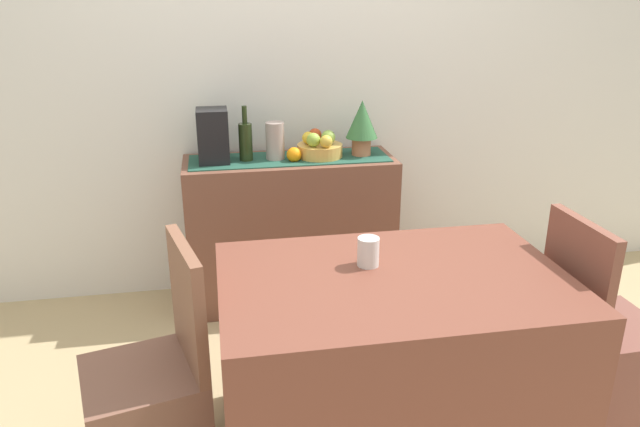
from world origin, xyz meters
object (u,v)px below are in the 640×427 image
wine_bottle (246,141)px  chair_by_corner (598,363)px  ceramic_vase (275,141)px  sideboard_console (291,231)px  coffee_cup (368,252)px  fruit_bowl (320,150)px  potted_plant (362,123)px  coffee_maker (213,136)px  chair_near_window (151,414)px  dining_table (390,364)px

wine_bottle → chair_by_corner: 1.97m
ceramic_vase → chair_by_corner: size_ratio=0.23×
sideboard_console → coffee_cup: size_ratio=10.47×
fruit_bowl → potted_plant: 0.27m
coffee_cup → chair_by_corner: chair_by_corner is taller
ceramic_vase → coffee_cup: bearing=-79.9°
ceramic_vase → potted_plant: potted_plant is taller
potted_plant → coffee_cup: (-0.27, -1.18, -0.23)m
ceramic_vase → potted_plant: 0.48m
coffee_maker → coffee_cup: bearing=-65.6°
ceramic_vase → potted_plant: (0.48, 0.00, 0.08)m
coffee_cup → chair_near_window: (-0.82, -0.10, -0.53)m
chair_by_corner → chair_near_window: bearing=179.9°
wine_bottle → chair_by_corner: size_ratio=0.33×
sideboard_console → coffee_maker: 0.69m
wine_bottle → chair_by_corner: (1.32, -1.28, -0.68)m
dining_table → chair_near_window: chair_near_window is taller
coffee_maker → chair_by_corner: size_ratio=0.32×
fruit_bowl → coffee_maker: (-0.57, 0.00, 0.10)m
potted_plant → chair_by_corner: (0.69, -1.28, -0.75)m
potted_plant → coffee_cup: potted_plant is taller
potted_plant → dining_table: potted_plant is taller
ceramic_vase → coffee_cup: ceramic_vase is taller
fruit_bowl → dining_table: (0.04, -1.28, -0.51)m
coffee_maker → dining_table: (0.61, -1.28, -0.61)m
fruit_bowl → ceramic_vase: (-0.24, 0.00, 0.06)m
coffee_maker → wine_bottle: bearing=-0.0°
chair_near_window → coffee_cup: bearing=6.9°
dining_table → chair_by_corner: bearing=-0.0°
dining_table → coffee_cup: size_ratio=11.41×
potted_plant → chair_near_window: (-1.08, -1.28, -0.75)m
ceramic_vase → wine_bottle: bearing=-180.0°
coffee_maker → coffee_cup: 1.31m
sideboard_console → potted_plant: bearing=0.0°
fruit_bowl → potted_plant: (0.23, 0.00, 0.14)m
fruit_bowl → coffee_cup: size_ratio=2.26×
ceramic_vase → chair_near_window: 1.57m
ceramic_vase → coffee_cup: size_ratio=1.87×
fruit_bowl → wine_bottle: (-0.40, -0.00, 0.07)m
fruit_bowl → potted_plant: potted_plant is taller
coffee_maker → ceramic_vase: bearing=0.0°
coffee_maker → potted_plant: (0.80, 0.00, 0.04)m
chair_near_window → coffee_maker: bearing=77.6°
chair_by_corner → dining_table: bearing=180.0°
coffee_cup → dining_table: bearing=-55.6°
coffee_maker → dining_table: 1.54m
fruit_bowl → coffee_cup: (-0.03, -1.18, -0.09)m
coffee_cup → chair_near_window: bearing=-173.1°
sideboard_console → wine_bottle: 0.58m
wine_bottle → ceramic_vase: size_ratio=1.45×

